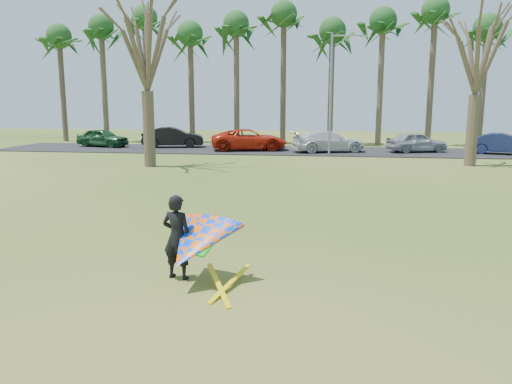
# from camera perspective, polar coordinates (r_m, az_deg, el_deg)

# --- Properties ---
(ground) EXTENTS (100.00, 100.00, 0.00)m
(ground) POSITION_cam_1_polar(r_m,az_deg,el_deg) (12.59, -1.35, -6.56)
(ground) COLOR #204D10
(ground) RESTS_ON ground
(parking_strip) EXTENTS (46.00, 7.00, 0.06)m
(parking_strip) POSITION_cam_1_polar(r_m,az_deg,el_deg) (37.10, 5.26, 4.72)
(parking_strip) COLOR black
(parking_strip) RESTS_ON ground
(palm_0) EXTENTS (4.84, 4.84, 10.84)m
(palm_0) POSITION_cam_1_polar(r_m,az_deg,el_deg) (49.46, -21.59, 16.08)
(palm_0) COLOR #443529
(palm_0) RESTS_ON ground
(palm_1) EXTENTS (4.84, 4.84, 11.54)m
(palm_1) POSITION_cam_1_polar(r_m,az_deg,el_deg) (47.73, -17.28, 17.38)
(palm_1) COLOR #4D3C2E
(palm_1) RESTS_ON ground
(palm_2) EXTENTS (4.84, 4.84, 12.24)m
(palm_2) POSITION_cam_1_polar(r_m,az_deg,el_deg) (46.29, -12.61, 18.68)
(palm_2) COLOR #4A3C2C
(palm_2) RESTS_ON ground
(palm_3) EXTENTS (4.84, 4.84, 10.84)m
(palm_3) POSITION_cam_1_polar(r_m,az_deg,el_deg) (44.87, -7.54, 17.35)
(palm_3) COLOR #47372A
(palm_3) RESTS_ON ground
(palm_4) EXTENTS (4.84, 4.84, 11.54)m
(palm_4) POSITION_cam_1_polar(r_m,az_deg,el_deg) (44.05, -2.28, 18.45)
(palm_4) COLOR #4C3D2E
(palm_4) RESTS_ON ground
(palm_5) EXTENTS (4.84, 4.84, 12.24)m
(palm_5) POSITION_cam_1_polar(r_m,az_deg,el_deg) (43.60, 3.20, 19.43)
(palm_5) COLOR #463A2A
(palm_5) RESTS_ON ground
(palm_6) EXTENTS (4.84, 4.84, 10.84)m
(palm_6) POSITION_cam_1_polar(r_m,az_deg,el_deg) (43.22, 8.73, 17.59)
(palm_6) COLOR #483A2B
(palm_6) RESTS_ON ground
(palm_7) EXTENTS (4.84, 4.84, 11.54)m
(palm_7) POSITION_cam_1_polar(r_m,az_deg,el_deg) (43.49, 14.31, 18.26)
(palm_7) COLOR brown
(palm_7) RESTS_ON ground
(palm_8) EXTENTS (4.84, 4.84, 12.24)m
(palm_8) POSITION_cam_1_polar(r_m,az_deg,el_deg) (44.13, 19.81, 18.75)
(palm_8) COLOR brown
(palm_8) RESTS_ON ground
(palm_9) EXTENTS (4.84, 4.84, 10.84)m
(palm_9) POSITION_cam_1_polar(r_m,az_deg,el_deg) (44.83, 24.93, 16.51)
(palm_9) COLOR #4B3B2D
(palm_9) RESTS_ON ground
(bare_tree_left) EXTENTS (6.60, 6.60, 9.70)m
(bare_tree_left) POSITION_cam_1_polar(r_m,az_deg,el_deg) (28.87, -12.52, 16.61)
(bare_tree_left) COLOR brown
(bare_tree_left) RESTS_ON ground
(bare_tree_right) EXTENTS (6.27, 6.27, 9.21)m
(bare_tree_right) POSITION_cam_1_polar(r_m,az_deg,el_deg) (31.04, 24.10, 14.88)
(bare_tree_right) COLOR #49382C
(bare_tree_right) RESTS_ON ground
(streetlight) EXTENTS (2.28, 0.18, 8.00)m
(streetlight) POSITION_cam_1_polar(r_m,az_deg,el_deg) (33.87, 8.81, 11.62)
(streetlight) COLOR gray
(streetlight) RESTS_ON ground
(car_0) EXTENTS (4.45, 2.51, 1.43)m
(car_0) POSITION_cam_1_polar(r_m,az_deg,el_deg) (41.65, -17.12, 5.95)
(car_0) COLOR #1C4725
(car_0) RESTS_ON parking_strip
(car_1) EXTENTS (5.01, 2.71, 1.57)m
(car_1) POSITION_cam_1_polar(r_m,az_deg,el_deg) (39.89, -9.48, 6.19)
(car_1) COLOR black
(car_1) RESTS_ON parking_strip
(car_2) EXTENTS (6.04, 3.82, 1.55)m
(car_2) POSITION_cam_1_polar(r_m,az_deg,el_deg) (36.98, -0.79, 6.00)
(car_2) COLOR red
(car_2) RESTS_ON parking_strip
(car_3) EXTENTS (5.60, 3.64, 1.51)m
(car_3) POSITION_cam_1_polar(r_m,az_deg,el_deg) (36.08, 8.27, 5.75)
(car_3) COLOR silver
(car_3) RESTS_ON parking_strip
(car_4) EXTENTS (4.53, 2.94, 1.44)m
(car_4) POSITION_cam_1_polar(r_m,az_deg,el_deg) (37.39, 17.88, 5.46)
(car_4) COLOR #989CA5
(car_4) RESTS_ON parking_strip
(car_5) EXTENTS (4.61, 2.85, 1.44)m
(car_5) POSITION_cam_1_polar(r_m,az_deg,el_deg) (38.13, 26.46, 4.96)
(car_5) COLOR navy
(car_5) RESTS_ON parking_strip
(kite_flyer) EXTENTS (2.13, 2.39, 2.02)m
(kite_flyer) POSITION_cam_1_polar(r_m,az_deg,el_deg) (10.19, -7.24, -5.75)
(kite_flyer) COLOR black
(kite_flyer) RESTS_ON ground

